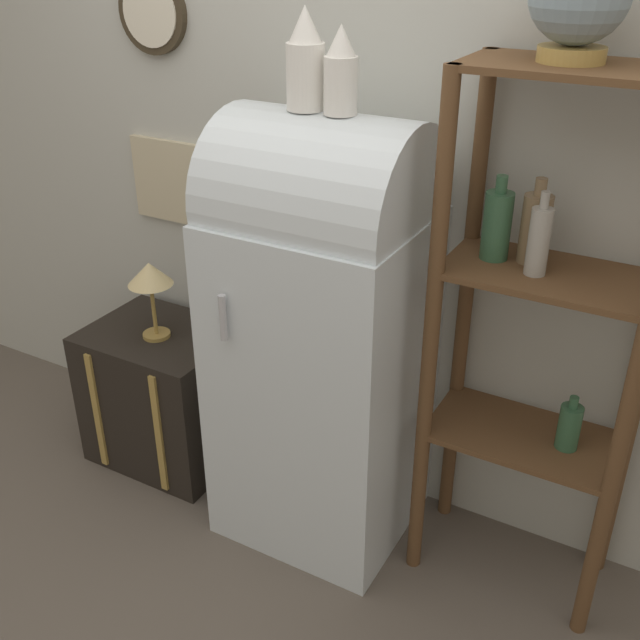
{
  "coord_description": "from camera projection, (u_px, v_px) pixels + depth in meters",
  "views": [
    {
      "loc": [
        1.1,
        -1.72,
        2.07
      ],
      "look_at": [
        -0.01,
        0.25,
        0.86
      ],
      "focal_mm": 42.0,
      "sensor_mm": 36.0,
      "label": 1
    }
  ],
  "objects": [
    {
      "name": "refrigerator",
      "position": [
        322.0,
        332.0,
        2.58
      ],
      "size": [
        0.66,
        0.63,
        1.57
      ],
      "color": "silver",
      "rests_on": "ground_plane"
    },
    {
      "name": "vase_center",
      "position": [
        341.0,
        73.0,
        2.14
      ],
      "size": [
        0.1,
        0.1,
        0.25
      ],
      "color": "white",
      "rests_on": "refrigerator"
    },
    {
      "name": "desk_lamp",
      "position": [
        150.0,
        278.0,
        2.89
      ],
      "size": [
        0.18,
        0.18,
        0.32
      ],
      "color": "#AD8942",
      "rests_on": "suitcase_trunk"
    },
    {
      "name": "vase_left",
      "position": [
        305.0,
        62.0,
        2.19
      ],
      "size": [
        0.12,
        0.12,
        0.29
      ],
      "color": "white",
      "rests_on": "refrigerator"
    },
    {
      "name": "wall_back",
      "position": [
        366.0,
        158.0,
        2.58
      ],
      "size": [
        7.0,
        0.09,
        2.7
      ],
      "color": "#B7B7AD",
      "rests_on": "ground_plane"
    },
    {
      "name": "suitcase_trunk",
      "position": [
        166.0,
        394.0,
        3.18
      ],
      "size": [
        0.59,
        0.48,
        0.6
      ],
      "color": "black",
      "rests_on": "ground_plane"
    },
    {
      "name": "shelf_unit",
      "position": [
        541.0,
        316.0,
        2.26
      ],
      "size": [
        0.64,
        0.36,
        1.75
      ],
      "color": "brown",
      "rests_on": "ground_plane"
    },
    {
      "name": "ground_plane",
      "position": [
        289.0,
        554.0,
        2.77
      ],
      "size": [
        12.0,
        12.0,
        0.0
      ],
      "primitive_type": "plane",
      "color": "#60564C"
    }
  ]
}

